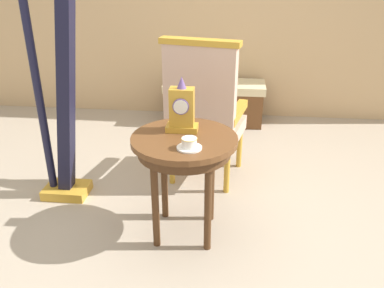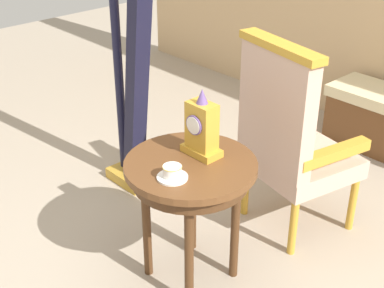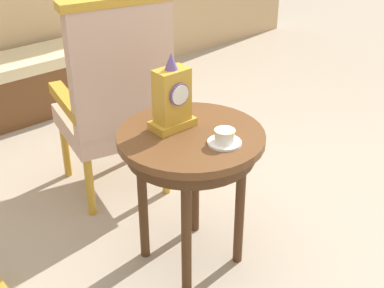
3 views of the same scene
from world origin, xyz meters
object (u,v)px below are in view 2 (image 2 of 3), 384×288
at_px(side_table, 191,178).
at_px(armchair, 290,137).
at_px(teacup_left, 172,173).
at_px(mantel_clock, 202,129).
at_px(harp, 132,78).

distance_m(side_table, armchair, 0.68).
distance_m(teacup_left, armchair, 0.84).
relative_size(mantel_clock, harp, 0.18).
xyz_separation_m(armchair, harp, (-0.97, -0.33, 0.15)).
xyz_separation_m(side_table, teacup_left, (0.05, -0.16, 0.11)).
distance_m(side_table, mantel_clock, 0.24).
xyz_separation_m(mantel_clock, armchair, (0.09, 0.59, -0.22)).
xyz_separation_m(side_table, armchair, (0.06, 0.68, 0.01)).
bearing_deg(armchair, side_table, -95.24).
relative_size(side_table, mantel_clock, 2.01).
xyz_separation_m(teacup_left, harp, (-0.96, 0.51, 0.04)).
height_order(mantel_clock, harp, harp).
height_order(teacup_left, harp, harp).
height_order(side_table, mantel_clock, mantel_clock).
bearing_deg(teacup_left, mantel_clock, 106.16).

